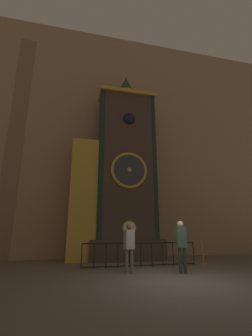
{
  "coord_description": "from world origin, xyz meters",
  "views": [
    {
      "loc": [
        -3.19,
        -6.61,
        1.45
      ],
      "look_at": [
        -0.45,
        5.14,
        4.79
      ],
      "focal_mm": 24.0,
      "sensor_mm": 36.0,
      "label": 1
    }
  ],
  "objects_px": {
    "clock_tower": "(119,173)",
    "stanchion_post": "(203,257)",
    "visitor_near": "(129,243)",
    "visitor_far": "(181,241)"
  },
  "relations": [
    {
      "from": "visitor_near",
      "to": "visitor_far",
      "type": "bearing_deg",
      "value": -29.46
    },
    {
      "from": "clock_tower",
      "to": "visitor_far",
      "type": "bearing_deg",
      "value": -69.11
    },
    {
      "from": "visitor_near",
      "to": "visitor_far",
      "type": "relative_size",
      "value": 0.94
    },
    {
      "from": "clock_tower",
      "to": "stanchion_post",
      "type": "xyz_separation_m",
      "value": [
        3.5,
        -2.01,
        -4.18
      ]
    },
    {
      "from": "clock_tower",
      "to": "stanchion_post",
      "type": "distance_m",
      "value": 5.81
    },
    {
      "from": "visitor_near",
      "to": "stanchion_post",
      "type": "xyz_separation_m",
      "value": [
        3.8,
        1.53,
        -0.71
      ]
    },
    {
      "from": "visitor_far",
      "to": "visitor_near",
      "type": "bearing_deg",
      "value": 166.45
    },
    {
      "from": "visitor_near",
      "to": "stanchion_post",
      "type": "bearing_deg",
      "value": 5.58
    },
    {
      "from": "visitor_far",
      "to": "stanchion_post",
      "type": "height_order",
      "value": "visitor_far"
    },
    {
      "from": "clock_tower",
      "to": "visitor_near",
      "type": "distance_m",
      "value": 4.97
    }
  ]
}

